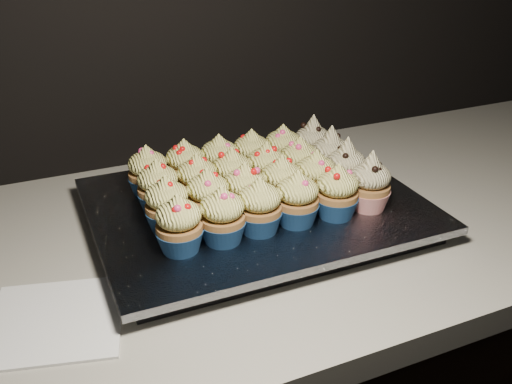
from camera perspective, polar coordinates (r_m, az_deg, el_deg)
worktop at (r=0.90m, az=-1.57°, el=-4.44°), size 2.44×0.64×0.04m
napkin at (r=0.74m, az=-19.42°, el=-12.00°), size 0.19×0.19×0.00m
baking_tray at (r=0.89m, az=-0.00°, el=-2.23°), size 0.46×0.35×0.02m
foil_lining at (r=0.88m, az=-0.00°, el=-1.27°), size 0.50×0.39×0.01m
cupcake_0 at (r=0.75m, az=-7.70°, el=-3.31°), size 0.06×0.06×0.08m
cupcake_1 at (r=0.76m, az=-3.39°, el=-2.48°), size 0.06×0.06×0.08m
cupcake_2 at (r=0.78m, az=0.34°, el=-1.54°), size 0.06×0.06×0.08m
cupcake_3 at (r=0.81m, az=4.13°, el=-0.78°), size 0.06×0.06×0.08m
cupcake_4 at (r=0.83m, az=8.10°, el=-0.09°), size 0.06×0.06×0.08m
cupcake_5 at (r=0.86m, az=11.32°, el=0.79°), size 0.06×0.06×0.10m
cupcake_6 at (r=0.80m, az=-8.87°, el=-1.31°), size 0.06×0.06×0.08m
cupcake_7 at (r=0.81m, az=-4.84°, el=-0.52°), size 0.06×0.06×0.08m
cupcake_8 at (r=0.83m, az=-1.13°, el=0.07°), size 0.06×0.06×0.08m
cupcake_9 at (r=0.85m, az=2.55°, el=0.85°), size 0.06×0.06×0.08m
cupcake_10 at (r=0.87m, az=5.97°, el=1.43°), size 0.06×0.06×0.08m
cupcake_11 at (r=0.90m, az=8.97°, el=2.29°), size 0.06×0.06×0.10m
cupcake_12 at (r=0.85m, az=-9.74°, el=0.42°), size 0.06×0.06×0.08m
cupcake_13 at (r=0.86m, az=-5.87°, el=1.05°), size 0.06×0.06×0.08m
cupcake_14 at (r=0.88m, az=-2.39°, el=1.67°), size 0.06×0.06×0.08m
cupcake_15 at (r=0.90m, az=1.04°, el=2.31°), size 0.06×0.06×0.08m
cupcake_16 at (r=0.92m, az=4.35°, el=2.88°), size 0.06×0.06×0.08m
cupcake_17 at (r=0.95m, az=7.43°, el=3.56°), size 0.06×0.06×0.10m
cupcake_18 at (r=0.90m, az=-10.73°, el=1.92°), size 0.06×0.06×0.08m
cupcake_19 at (r=0.92m, az=-7.09°, el=2.61°), size 0.06×0.06×0.08m
cupcake_20 at (r=0.93m, az=-3.67°, el=3.15°), size 0.06×0.06×0.08m
cupcake_21 at (r=0.95m, az=-0.43°, el=3.71°), size 0.06×0.06×0.08m
cupcake_22 at (r=0.97m, az=2.69°, el=4.23°), size 0.06×0.06×0.08m
cupcake_23 at (r=0.99m, az=5.66°, el=4.77°), size 0.06×0.06×0.10m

